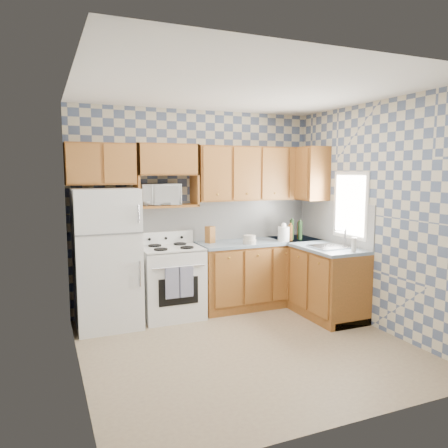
% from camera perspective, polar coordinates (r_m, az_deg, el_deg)
% --- Properties ---
extents(floor, '(3.40, 3.40, 0.00)m').
position_cam_1_polar(floor, '(4.89, 2.98, -15.73)').
color(floor, '#836A53').
rests_on(floor, ground).
extents(back_wall, '(3.40, 0.02, 2.70)m').
position_cam_1_polar(back_wall, '(6.02, -3.58, 1.82)').
color(back_wall, slate).
rests_on(back_wall, ground).
extents(right_wall, '(0.02, 3.20, 2.70)m').
position_cam_1_polar(right_wall, '(5.50, 19.23, 0.97)').
color(right_wall, slate).
rests_on(right_wall, ground).
extents(backsplash_back, '(2.60, 0.02, 0.56)m').
position_cam_1_polar(backsplash_back, '(6.17, -0.03, 0.55)').
color(backsplash_back, silver).
rests_on(backsplash_back, back_wall).
extents(backsplash_right, '(0.02, 1.60, 0.56)m').
position_cam_1_polar(backsplash_right, '(6.13, 14.10, 0.30)').
color(backsplash_right, silver).
rests_on(backsplash_right, right_wall).
extents(refrigerator, '(0.75, 0.70, 1.68)m').
position_cam_1_polar(refrigerator, '(5.46, -15.07, -4.34)').
color(refrigerator, white).
rests_on(refrigerator, floor).
extents(stove_body, '(0.76, 0.65, 0.90)m').
position_cam_1_polar(stove_body, '(5.73, -6.91, -7.63)').
color(stove_body, white).
rests_on(stove_body, floor).
extents(cooktop, '(0.76, 0.65, 0.02)m').
position_cam_1_polar(cooktop, '(5.63, -6.98, -3.14)').
color(cooktop, silver).
rests_on(cooktop, stove_body).
extents(backguard, '(0.76, 0.08, 0.17)m').
position_cam_1_polar(backguard, '(5.88, -7.73, -1.79)').
color(backguard, white).
rests_on(backguard, cooktop).
extents(dish_towel_left, '(0.18, 0.02, 0.38)m').
position_cam_1_polar(dish_towel_left, '(5.36, -6.72, -7.66)').
color(dish_towel_left, navy).
rests_on(dish_towel_left, stove_body).
extents(dish_towel_right, '(0.18, 0.02, 0.38)m').
position_cam_1_polar(dish_towel_right, '(5.41, -4.97, -7.51)').
color(dish_towel_right, navy).
rests_on(dish_towel_right, stove_body).
extents(base_cabinets_back, '(1.75, 0.60, 0.88)m').
position_cam_1_polar(base_cabinets_back, '(6.22, 4.65, -6.53)').
color(base_cabinets_back, brown).
rests_on(base_cabinets_back, floor).
extents(base_cabinets_right, '(0.60, 1.60, 0.88)m').
position_cam_1_polar(base_cabinets_right, '(6.09, 11.69, -6.94)').
color(base_cabinets_right, brown).
rests_on(base_cabinets_right, floor).
extents(countertop_back, '(1.77, 0.63, 0.04)m').
position_cam_1_polar(countertop_back, '(6.12, 4.72, -2.35)').
color(countertop_back, slate).
rests_on(countertop_back, base_cabinets_back).
extents(countertop_right, '(0.63, 1.60, 0.04)m').
position_cam_1_polar(countertop_right, '(6.00, 11.76, -2.67)').
color(countertop_right, slate).
rests_on(countertop_right, base_cabinets_right).
extents(upper_cabinets_back, '(1.75, 0.33, 0.74)m').
position_cam_1_polar(upper_cabinets_back, '(6.17, 4.20, 6.59)').
color(upper_cabinets_back, brown).
rests_on(upper_cabinets_back, back_wall).
extents(upper_cabinets_fridge, '(0.82, 0.33, 0.50)m').
position_cam_1_polar(upper_cabinets_fridge, '(5.54, -15.86, 7.55)').
color(upper_cabinets_fridge, brown).
rests_on(upper_cabinets_fridge, back_wall).
extents(upper_cabinets_right, '(0.33, 0.70, 0.74)m').
position_cam_1_polar(upper_cabinets_right, '(6.37, 10.70, 6.50)').
color(upper_cabinets_right, brown).
rests_on(upper_cabinets_right, right_wall).
extents(microwave_shelf, '(0.80, 0.33, 0.03)m').
position_cam_1_polar(microwave_shelf, '(5.72, -7.50, 2.36)').
color(microwave_shelf, brown).
rests_on(microwave_shelf, back_wall).
extents(microwave, '(0.51, 0.36, 0.27)m').
position_cam_1_polar(microwave, '(5.69, -8.35, 3.86)').
color(microwave, white).
rests_on(microwave, microwave_shelf).
extents(sink, '(0.48, 0.40, 0.03)m').
position_cam_1_polar(sink, '(5.71, 13.79, -2.94)').
color(sink, '#B7B7BC').
rests_on(sink, countertop_right).
extents(window, '(0.02, 0.66, 0.86)m').
position_cam_1_polar(window, '(5.83, 16.20, 2.38)').
color(window, white).
rests_on(window, right_wall).
extents(bottle_0, '(0.06, 0.06, 0.28)m').
position_cam_1_polar(bottle_0, '(6.22, 8.83, -0.76)').
color(bottle_0, black).
rests_on(bottle_0, countertop_back).
extents(bottle_1, '(0.06, 0.06, 0.26)m').
position_cam_1_polar(bottle_1, '(6.23, 9.90, -0.86)').
color(bottle_1, black).
rests_on(bottle_1, countertop_back).
extents(bottle_2, '(0.06, 0.06, 0.24)m').
position_cam_1_polar(bottle_2, '(6.34, 9.79, -0.81)').
color(bottle_2, '#563313').
rests_on(bottle_2, countertop_back).
extents(bottle_3, '(0.06, 0.06, 0.23)m').
position_cam_1_polar(bottle_3, '(6.12, 8.66, -1.15)').
color(bottle_3, '#563313').
rests_on(bottle_3, countertop_back).
extents(knife_block, '(0.14, 0.14, 0.23)m').
position_cam_1_polar(knife_block, '(5.89, -1.84, -1.39)').
color(knife_block, brown).
rests_on(knife_block, countertop_back).
extents(electric_kettle, '(0.16, 0.16, 0.20)m').
position_cam_1_polar(electric_kettle, '(6.09, 7.79, -1.30)').
color(electric_kettle, white).
rests_on(electric_kettle, countertop_back).
extents(food_containers, '(0.18, 0.18, 0.12)m').
position_cam_1_polar(food_containers, '(5.82, 3.36, -2.04)').
color(food_containers, beige).
rests_on(food_containers, countertop_back).
extents(soap_bottle, '(0.06, 0.06, 0.17)m').
position_cam_1_polar(soap_bottle, '(5.48, 16.63, -2.59)').
color(soap_bottle, beige).
rests_on(soap_bottle, countertop_right).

